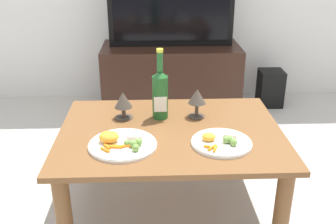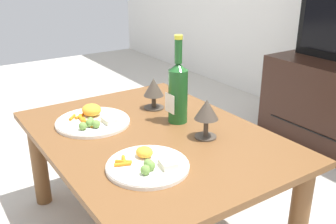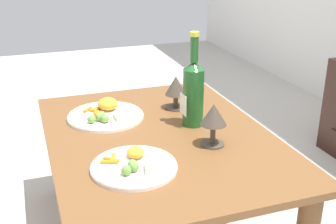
# 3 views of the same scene
# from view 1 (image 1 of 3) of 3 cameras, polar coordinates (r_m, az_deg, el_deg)

# --- Properties ---
(ground_plane) EXTENTS (6.40, 6.40, 0.00)m
(ground_plane) POSITION_cam_1_polar(r_m,az_deg,el_deg) (2.09, 0.35, -13.60)
(ground_plane) COLOR #B7B2A8
(dining_table) EXTENTS (1.05, 0.78, 0.44)m
(dining_table) POSITION_cam_1_polar(r_m,az_deg,el_deg) (1.89, 0.38, -4.70)
(dining_table) COLOR brown
(dining_table) RESTS_ON ground_plane
(tv_stand) EXTENTS (1.07, 0.48, 0.51)m
(tv_stand) POSITION_cam_1_polar(r_m,az_deg,el_deg) (3.15, 0.43, 5.02)
(tv_stand) COLOR black
(tv_stand) RESTS_ON ground_plane
(tv_screen) EXTENTS (0.94, 0.05, 0.58)m
(tv_screen) POSITION_cam_1_polar(r_m,az_deg,el_deg) (3.02, 0.47, 14.91)
(tv_screen) COLOR black
(tv_screen) RESTS_ON tv_stand
(floor_speaker) EXTENTS (0.20, 0.20, 0.30)m
(floor_speaker) POSITION_cam_1_polar(r_m,az_deg,el_deg) (3.35, 14.60, 3.39)
(floor_speaker) COLOR black
(floor_speaker) RESTS_ON ground_plane
(wine_bottle) EXTENTS (0.08, 0.08, 0.35)m
(wine_bottle) POSITION_cam_1_polar(r_m,az_deg,el_deg) (1.93, -1.15, 2.89)
(wine_bottle) COLOR #1E5923
(wine_bottle) RESTS_ON dining_table
(goblet_left) EXTENTS (0.09, 0.09, 0.14)m
(goblet_left) POSITION_cam_1_polar(r_m,az_deg,el_deg) (1.95, -6.52, 1.53)
(goblet_left) COLOR #473D33
(goblet_left) RESTS_ON dining_table
(goblet_right) EXTENTS (0.09, 0.09, 0.15)m
(goblet_right) POSITION_cam_1_polar(r_m,az_deg,el_deg) (1.96, 4.23, 2.05)
(goblet_right) COLOR #473D33
(goblet_right) RESTS_ON dining_table
(dinner_plate_left) EXTENTS (0.30, 0.30, 0.06)m
(dinner_plate_left) POSITION_cam_1_polar(r_m,az_deg,el_deg) (1.72, -6.75, -4.51)
(dinner_plate_left) COLOR white
(dinner_plate_left) RESTS_ON dining_table
(dinner_plate_right) EXTENTS (0.27, 0.27, 0.05)m
(dinner_plate_right) POSITION_cam_1_polar(r_m,az_deg,el_deg) (1.74, 7.71, -4.32)
(dinner_plate_right) COLOR white
(dinner_plate_right) RESTS_ON dining_table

